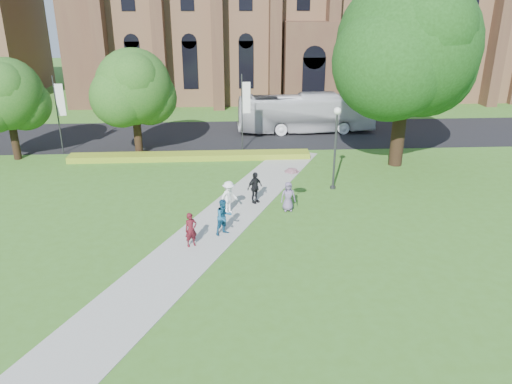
{
  "coord_description": "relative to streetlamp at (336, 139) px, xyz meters",
  "views": [
    {
      "loc": [
        0.85,
        -22.92,
        11.54
      ],
      "look_at": [
        2.32,
        2.13,
        1.6
      ],
      "focal_mm": 35.0,
      "sensor_mm": 36.0,
      "label": 1
    }
  ],
  "objects": [
    {
      "name": "street_tree_0",
      "position": [
        -22.5,
        7.5,
        1.58
      ],
      "size": [
        5.2,
        5.2,
        7.5
      ],
      "color": "#332114",
      "rests_on": "ground"
    },
    {
      "name": "pedestrian_3",
      "position": [
        -5.12,
        -2.11,
        -2.31
      ],
      "size": [
        1.15,
        1.06,
        1.9
      ],
      "primitive_type": "imported",
      "rotation": [
        0.0,
        0.0,
        0.69
      ],
      "color": "black",
      "rests_on": "footpath"
    },
    {
      "name": "flower_hedge",
      "position": [
        -9.5,
        6.7,
        -3.07
      ],
      "size": [
        18.0,
        1.4,
        0.45
      ],
      "primitive_type": "cube",
      "color": "#ADB223",
      "rests_on": "ground"
    },
    {
      "name": "pedestrian_1",
      "position": [
        -6.93,
        -6.22,
        -2.3
      ],
      "size": [
        1.17,
        1.12,
        1.91
      ],
      "primitive_type": "imported",
      "rotation": [
        0.0,
        0.0,
        0.59
      ],
      "color": "navy",
      "rests_on": "footpath"
    },
    {
      "name": "streetlamp",
      "position": [
        0.0,
        0.0,
        0.0
      ],
      "size": [
        0.44,
        0.44,
        5.24
      ],
      "color": "#38383D",
      "rests_on": "ground"
    },
    {
      "name": "ground",
      "position": [
        -7.5,
        -6.5,
        -3.3
      ],
      "size": [
        160.0,
        160.0,
        0.0
      ],
      "primitive_type": "plane",
      "color": "#3F6E21",
      "rests_on": "ground"
    },
    {
      "name": "parasol",
      "position": [
        -3.11,
        -3.28,
        -1.19
      ],
      "size": [
        0.96,
        0.96,
        0.72
      ],
      "primitive_type": "imported",
      "rotation": [
        0.0,
        0.0,
        0.2
      ],
      "color": "#E5A2B3",
      "rests_on": "pedestrian_4"
    },
    {
      "name": "pedestrian_0",
      "position": [
        -8.53,
        -7.42,
        -2.39
      ],
      "size": [
        0.75,
        0.66,
        1.74
      ],
      "primitive_type": "imported",
      "rotation": [
        0.0,
        0.0,
        0.48
      ],
      "color": "#52121B",
      "rests_on": "footpath"
    },
    {
      "name": "banner_pole_1",
      "position": [
        -19.39,
        8.7,
        0.09
      ],
      "size": [
        0.7,
        0.1,
        6.0
      ],
      "color": "#38383D",
      "rests_on": "ground"
    },
    {
      "name": "banner_pole_0",
      "position": [
        -5.39,
        8.7,
        0.09
      ],
      "size": [
        0.7,
        0.1,
        6.0
      ],
      "color": "#38383D",
      "rests_on": "ground"
    },
    {
      "name": "tour_coach",
      "position": [
        0.34,
        14.22,
        -1.58
      ],
      "size": [
        12.25,
        3.23,
        3.39
      ],
      "primitive_type": "imported",
      "rotation": [
        0.0,
        0.0,
        1.6
      ],
      "color": "silver",
      "rests_on": "road"
    },
    {
      "name": "pedestrian_4",
      "position": [
        -3.29,
        -3.38,
        -2.4
      ],
      "size": [
        0.86,
        0.59,
        1.71
      ],
      "primitive_type": "imported",
      "rotation": [
        0.0,
        0.0,
        0.06
      ],
      "color": "slate",
      "rests_on": "footpath"
    },
    {
      "name": "road",
      "position": [
        -7.5,
        13.5,
        -3.29
      ],
      "size": [
        160.0,
        10.0,
        0.02
      ],
      "primitive_type": "cube",
      "color": "black",
      "rests_on": "ground"
    },
    {
      "name": "large_tree",
      "position": [
        5.5,
        4.5,
        5.07
      ],
      "size": [
        9.6,
        9.6,
        13.2
      ],
      "color": "#332114",
      "rests_on": "ground"
    },
    {
      "name": "footpath",
      "position": [
        -7.5,
        -5.5,
        -3.28
      ],
      "size": [
        15.58,
        28.54,
        0.04
      ],
      "primitive_type": "cube",
      "rotation": [
        0.0,
        0.0,
        -0.44
      ],
      "color": "#B2B2A8",
      "rests_on": "ground"
    },
    {
      "name": "street_tree_1",
      "position": [
        -13.5,
        8.0,
        1.93
      ],
      "size": [
        5.6,
        5.6,
        8.05
      ],
      "color": "#332114",
      "rests_on": "ground"
    },
    {
      "name": "pedestrian_2",
      "position": [
        -6.66,
        -3.53,
        -2.31
      ],
      "size": [
        1.37,
        1.34,
        1.89
      ],
      "primitive_type": "imported",
      "rotation": [
        0.0,
        0.0,
        0.74
      ],
      "color": "white",
      "rests_on": "footpath"
    }
  ]
}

